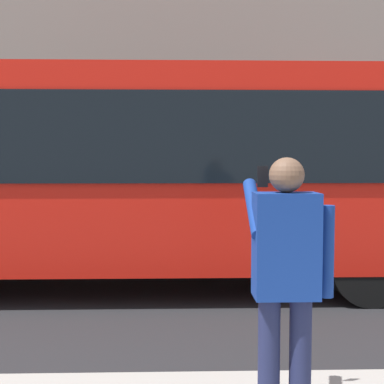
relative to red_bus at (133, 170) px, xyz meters
name	(u,v)px	position (x,y,z in m)	size (l,w,h in m)	color
ground_plane	(234,284)	(-1.46, -0.10, -1.68)	(60.00, 60.00, 0.00)	#232326
building_facade_far	(208,5)	(-1.48, -6.90, 4.30)	(28.00, 1.55, 12.00)	gray
red_bus	(133,170)	(0.00, 0.00, 0.00)	(9.05, 2.54, 3.08)	red
pedestrian_photographer	(286,270)	(-1.31, 4.23, -0.54)	(0.53, 0.52, 1.70)	#1E2347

